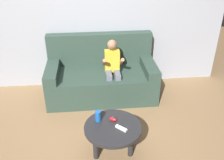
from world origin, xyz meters
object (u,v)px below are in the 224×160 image
Objects in this scene: couch at (101,76)px; soda_can at (98,116)px; coffee_table at (113,130)px; game_remote_white_near_edge at (121,128)px; person_seated_on_couch at (113,68)px; nunchuk_red at (113,119)px.

soda_can is at bearing -95.15° from couch.
coffee_table is 5.02× the size of game_remote_white_near_edge.
coffee_table is 0.13m from game_remote_white_near_edge.
couch is 0.33m from person_seated_on_couch.
game_remote_white_near_edge is 1.02× the size of soda_can.
person_seated_on_couch is (0.16, -0.18, 0.23)m from couch.
nunchuk_red is at bearing 115.39° from game_remote_white_near_edge.
soda_can is at bearing 143.85° from coffee_table.
nunchuk_red is (0.01, 0.09, 0.08)m from coffee_table.
couch is 13.22× the size of soda_can.
coffee_table is 0.12m from nunchuk_red.
person_seated_on_couch is at bearing -49.03° from couch.
coffee_table is at bearing -87.96° from couch.
coffee_table is at bearing -95.77° from person_seated_on_couch.
person_seated_on_couch reaches higher than couch.
couch is 16.15× the size of nunchuk_red.
soda_can is (-0.26, -1.00, -0.09)m from person_seated_on_couch.
couch is 1.20m from nunchuk_red.
person_seated_on_couch is 1.47× the size of coffee_table.
soda_can is (-0.24, 0.17, 0.05)m from game_remote_white_near_edge.
game_remote_white_near_edge is 0.17m from nunchuk_red.
game_remote_white_near_edge is at bearing -64.61° from nunchuk_red.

